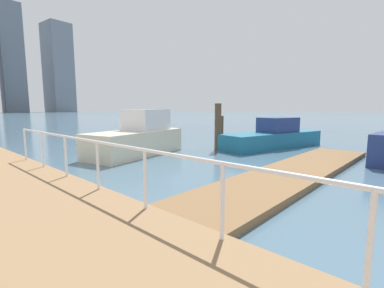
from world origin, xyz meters
name	(u,v)px	position (x,y,z in m)	size (l,w,h in m)	color
ground_plane	(88,153)	(0.00, 20.00, 0.00)	(300.00, 300.00, 0.00)	slate
floating_dock	(292,174)	(2.36, 10.99, 0.09)	(11.72, 2.00, 0.18)	olive
dock_piling_0	(220,131)	(6.13, 16.66, 0.87)	(0.35, 0.35, 1.74)	brown
dock_piling_2	(218,127)	(4.99, 15.97, 1.20)	(0.33, 0.33, 2.40)	brown
moored_boat_1	(138,138)	(1.50, 18.00, 0.79)	(5.18, 2.95, 2.11)	beige
moored_boat_3	(273,137)	(7.88, 14.32, 0.58)	(6.67, 3.18, 1.65)	#1E6B8C
skyline_tower_4	(12,59)	(34.33, 167.06, 26.64)	(10.06, 8.28, 53.28)	slate
skyline_tower_5	(58,69)	(55.97, 165.66, 23.87)	(11.75, 13.66, 47.74)	slate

